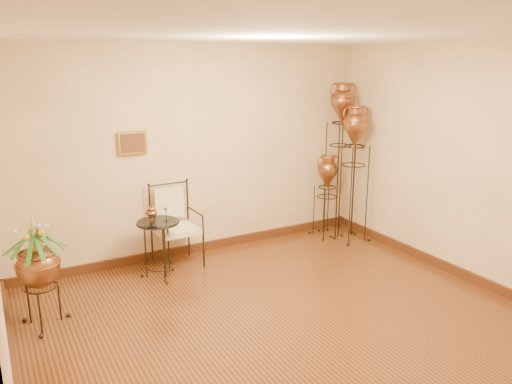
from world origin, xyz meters
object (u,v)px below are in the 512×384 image
armchair (177,227)px  side_table (159,248)px  amphora_tall (340,158)px  planter_urn (38,262)px  amphora_mid (353,173)px

armchair → side_table: bearing=-145.0°
armchair → side_table: (-0.32, -0.24, -0.15)m
amphora_tall → planter_urn: amphora_tall is taller
amphora_mid → planter_urn: amphora_mid is taller
amphora_mid → armchair: size_ratio=1.88×
armchair → amphora_tall: bearing=-1.6°
side_table → amphora_tall: bearing=4.7°
planter_urn → armchair: planter_urn is taller
amphora_tall → amphora_mid: amphora_tall is taller
amphora_tall → side_table: (-2.91, -0.24, -0.80)m
amphora_tall → planter_urn: (-4.30, -0.78, -0.49)m
amphora_tall → amphora_mid: 0.35m
armchair → amphora_mid: bearing=-8.5°
amphora_tall → planter_urn: size_ratio=1.88×
amphora_tall → armchair: bearing=180.0°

